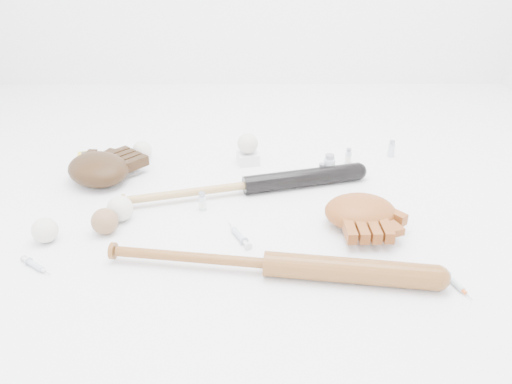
{
  "coord_description": "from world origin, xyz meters",
  "views": [
    {
      "loc": [
        0.02,
        -1.42,
        0.85
      ],
      "look_at": [
        0.03,
        0.03,
        0.06
      ],
      "focal_mm": 35.0,
      "sensor_mm": 36.0,
      "label": 1
    }
  ],
  "objects_px": {
    "bat_wood": "(268,264)",
    "bat_dark": "(247,185)",
    "glove_dark": "(98,169)",
    "pedestal": "(248,158)"
  },
  "relations": [
    {
      "from": "bat_dark",
      "to": "pedestal",
      "type": "xyz_separation_m",
      "value": [
        0.0,
        0.25,
        -0.01
      ]
    },
    {
      "from": "bat_wood",
      "to": "pedestal",
      "type": "bearing_deg",
      "value": 103.05
    },
    {
      "from": "bat_wood",
      "to": "bat_dark",
      "type": "bearing_deg",
      "value": 105.88
    },
    {
      "from": "pedestal",
      "to": "bat_dark",
      "type": "bearing_deg",
      "value": -90.23
    },
    {
      "from": "bat_wood",
      "to": "glove_dark",
      "type": "relative_size",
      "value": 3.2
    },
    {
      "from": "bat_dark",
      "to": "bat_wood",
      "type": "height_order",
      "value": "bat_wood"
    },
    {
      "from": "bat_wood",
      "to": "glove_dark",
      "type": "bearing_deg",
      "value": 145.66
    },
    {
      "from": "bat_dark",
      "to": "pedestal",
      "type": "distance_m",
      "value": 0.25
    },
    {
      "from": "bat_wood",
      "to": "pedestal",
      "type": "height_order",
      "value": "bat_wood"
    },
    {
      "from": "glove_dark",
      "to": "pedestal",
      "type": "bearing_deg",
      "value": 58.62
    }
  ]
}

